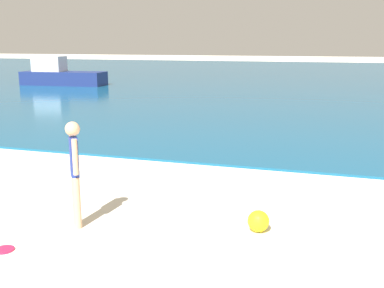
{
  "coord_description": "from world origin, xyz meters",
  "views": [
    {
      "loc": [
        2.39,
        -0.19,
        2.89
      ],
      "look_at": [
        -0.43,
        8.78,
        0.79
      ],
      "focal_mm": 42.77,
      "sensor_mm": 36.0,
      "label": 1
    }
  ],
  "objects": [
    {
      "name": "person_standing",
      "position": [
        -1.42,
        5.82,
        0.97
      ],
      "size": [
        0.28,
        0.33,
        1.71
      ],
      "rotation": [
        0.0,
        0.0,
        5.38
      ],
      "color": "#DDAD84",
      "rests_on": "ground"
    },
    {
      "name": "frisbee",
      "position": [
        -1.95,
        4.74,
        0.01
      ],
      "size": [
        0.28,
        0.28,
        0.03
      ],
      "primitive_type": "cylinder",
      "color": "#E51E4C",
      "rests_on": "ground"
    },
    {
      "name": "boat_near",
      "position": [
        -15.42,
        26.86,
        0.72
      ],
      "size": [
        5.76,
        2.28,
        1.91
      ],
      "rotation": [
        0.0,
        0.0,
        0.09
      ],
      "color": "navy",
      "rests_on": "water"
    },
    {
      "name": "beach_ball",
      "position": [
        1.38,
        6.49,
        0.17
      ],
      "size": [
        0.34,
        0.34,
        0.34
      ],
      "primitive_type": "sphere",
      "color": "yellow",
      "rests_on": "ground"
    },
    {
      "name": "water",
      "position": [
        0.0,
        40.02,
        0.03
      ],
      "size": [
        160.0,
        60.0,
        0.06
      ],
      "primitive_type": "cube",
      "color": "#14567F",
      "rests_on": "ground"
    }
  ]
}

